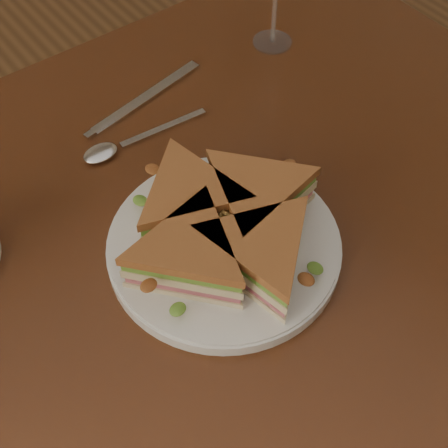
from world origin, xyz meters
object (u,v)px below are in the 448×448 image
Objects in this scene: sandwich_wedges at (224,227)px; knife at (140,102)px; table at (170,287)px; plate at (224,246)px; spoon at (116,147)px.

sandwich_wedges is 0.29m from knife.
sandwich_wedges is (0.05, -0.05, 0.14)m from table.
spoon is (-0.02, 0.22, -0.00)m from plate.
table is 6.53× the size of spoon.
sandwich_wedges reaches higher than table.
knife is (0.11, 0.23, 0.10)m from table.
plate is 0.95× the size of sandwich_wedges.
sandwich_wedges is 1.56× the size of spoon.
knife reaches higher than table.
table is at bearing 134.75° from plate.
spoon is at bearing 93.97° from plate.
table is at bearing -96.95° from spoon.
knife is (0.06, 0.28, -0.04)m from sandwich_wedges.
table is 0.20m from spoon.
sandwich_wedges is 1.34× the size of knife.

